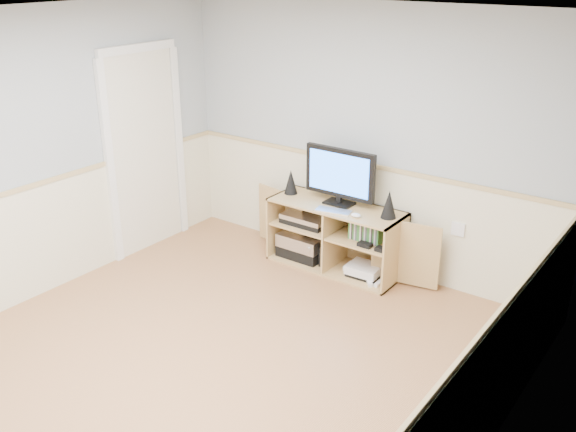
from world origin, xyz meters
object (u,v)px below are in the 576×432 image
object	(u,v)px
media_cabinet	(338,234)
game_consoles	(364,270)
keyboard	(334,211)
monitor	(340,175)

from	to	relation	value
media_cabinet	game_consoles	world-z (taller)	media_cabinet
media_cabinet	keyboard	xyz separation A→B (m)	(0.06, -0.20, 0.32)
keyboard	media_cabinet	bearing A→B (deg)	94.51
keyboard	monitor	bearing A→B (deg)	95.27
monitor	game_consoles	world-z (taller)	monitor
media_cabinet	game_consoles	size ratio (longest dim) A/B	4.57
game_consoles	media_cabinet	bearing A→B (deg)	168.33
media_cabinet	game_consoles	bearing A→B (deg)	-11.67
monitor	game_consoles	xyz separation A→B (m)	(0.34, -0.06, -0.88)
media_cabinet	monitor	size ratio (longest dim) A/B	2.82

